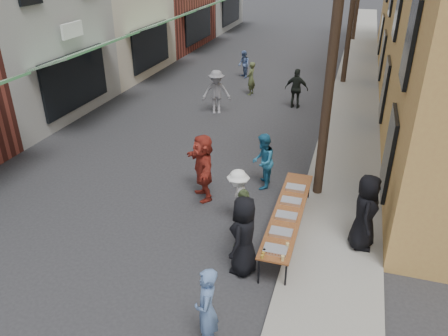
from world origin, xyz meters
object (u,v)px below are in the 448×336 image
Objects in this scene: guest_front_a at (244,236)px; guest_front_c at (263,161)px; catering_tray_sausage at (275,250)px; utility_pole_near at (335,37)px; server at (365,212)px; serving_table at (288,212)px.

guest_front_a is 3.87m from guest_front_c.
guest_front_c reaches higher than catering_tray_sausage.
guest_front_a is at bearing -107.51° from utility_pole_near.
utility_pole_near is 5.44m from catering_tray_sausage.
catering_tray_sausage is 0.27× the size of server.
catering_tray_sausage reaches higher than serving_table.
utility_pole_near is at bearing 82.77° from catering_tray_sausage.
utility_pole_near is 5.38m from guest_front_a.
catering_tray_sausage is at bearing 90.98° from guest_front_a.
guest_front_c is (-1.15, 2.29, 0.14)m from serving_table.
guest_front_a is 2.94m from server.
serving_table is 8.00× the size of catering_tray_sausage.
server is (1.26, -2.28, -3.46)m from utility_pole_near.
guest_front_c is at bearing -165.15° from guest_front_a.
guest_front_a reaches higher than catering_tray_sausage.
utility_pole_near reaches higher than guest_front_c.
guest_front_c is at bearing 106.34° from catering_tray_sausage.
server is at bearing -61.00° from utility_pole_near.
guest_front_a is (-0.72, 0.09, 0.15)m from catering_tray_sausage.
serving_table is at bearing 89.97° from server.
guest_front_a is 1.00× the size of server.
utility_pole_near reaches higher than guest_front_a.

